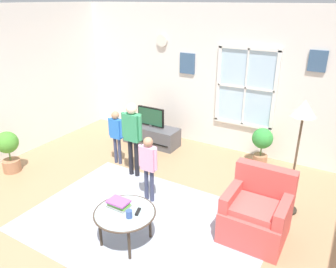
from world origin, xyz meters
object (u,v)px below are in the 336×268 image
Objects in this scene: cup at (129,214)px; remote_near_books at (138,212)px; potted_plant_by_window at (262,143)px; potted_plant_corner at (8,149)px; person_blue_shirt at (116,131)px; person_green_shirt at (132,131)px; television at (151,117)px; person_pink_shirt at (149,162)px; floor_lamp at (302,120)px; book_stack at (119,204)px; armchair at (257,213)px; coffee_table at (125,214)px; tv_stand at (151,135)px.

remote_near_books is (0.03, 0.13, -0.04)m from cup.
potted_plant_corner is at bearing -146.11° from potted_plant_by_window.
person_blue_shirt is 0.58m from person_green_shirt.
person_pink_shirt reaches higher than television.
person_blue_shirt is 3.10m from floor_lamp.
book_stack is 2.72m from potted_plant_corner.
television is at bearing -173.58° from potted_plant_by_window.
floor_lamp is at bearing 23.19° from person_pink_shirt.
remote_near_books is 0.14× the size of person_blue_shirt.
remote_near_books is at bearing -143.94° from armchair.
floor_lamp reaches higher than cup.
remote_near_books is at bearing 28.23° from coffee_table.
potted_plant_by_window is (1.75, 1.48, -0.37)m from person_green_shirt.
person_green_shirt is (-2.23, 0.45, 0.48)m from armchair.
person_pink_shirt is (-0.13, 0.85, 0.16)m from book_stack.
tv_stand is 1.55× the size of coffee_table.
person_green_shirt is 2.57m from floor_lamp.
floor_lamp is (1.48, 1.75, 0.89)m from cup.
book_stack reaches higher than coffee_table.
armchair is 0.53× the size of floor_lamp.
tv_stand is 1.97× the size of television.
book_stack reaches higher than tv_stand.
remote_near_books is 2.36m from floor_lamp.
book_stack is 0.36× the size of potted_plant_corner.
floor_lamp reaches higher than tv_stand.
armchair reaches higher than potted_plant_by_window.
remote_near_books is 2.89m from potted_plant_by_window.
potted_plant_by_window reaches higher than cup.
cup is 1.80m from person_green_shirt.
armchair reaches higher than tv_stand.
tv_stand is at bearing 110.42° from person_green_shirt.
book_stack is 0.38× the size of potted_plant_by_window.
person_green_shirt is 2.32m from potted_plant_by_window.
remote_near_books is at bearing 76.44° from cup.
potted_plant_corner reaches higher than tv_stand.
armchair reaches higher than potted_plant_corner.
potted_plant_corner is at bearing 170.91° from cup.
book_stack is (-1.46, -0.90, 0.16)m from armchair.
cup is at bearing -26.57° from coffee_table.
television is 0.46× the size of person_green_shirt.
television reaches higher than potted_plant_corner.
television is at bearing 110.46° from person_green_shirt.
person_blue_shirt is at bearing 166.61° from armchair.
tv_stand is 3.18m from armchair.
tv_stand is at bearing 147.97° from armchair.
coffee_table is 1.08× the size of potted_plant_by_window.
person_blue_shirt is at bearing 131.42° from coffee_table.
cup is at bearing -61.34° from television.
book_stack is at bearing -136.29° from floor_lamp.
person_pink_shirt is 0.62× the size of floor_lamp.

